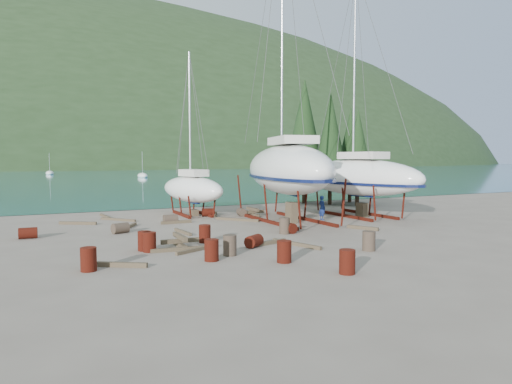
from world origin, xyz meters
name	(u,v)px	position (x,y,z in m)	size (l,w,h in m)	color
ground	(268,234)	(0.00, 0.00, 0.00)	(600.00, 600.00, 0.00)	#6A5E54
bay_water	(54,165)	(0.00, 315.00, 0.01)	(700.00, 700.00, 0.00)	#175A75
far_hill	(53,165)	(0.00, 320.00, 0.00)	(800.00, 360.00, 110.00)	#203319
far_house_center	(12,162)	(-20.00, 190.00, 2.92)	(6.60, 5.60, 5.60)	beige
far_house_right	(135,162)	(30.00, 190.00, 2.92)	(6.60, 5.60, 5.60)	beige
cypress_near_right	(330,140)	(12.50, 12.00, 5.79)	(3.60, 3.60, 10.00)	black
cypress_mid_right	(358,150)	(14.00, 10.00, 4.92)	(3.06, 3.06, 8.50)	black
cypress_back_left	(304,131)	(11.00, 14.00, 6.66)	(4.14, 4.14, 11.50)	black
cypress_far_right	(350,147)	(15.50, 13.00, 5.21)	(3.24, 3.24, 9.00)	black
moored_boat_mid	(143,176)	(10.00, 80.00, 0.39)	(2.00, 5.00, 6.05)	white
moored_boat_far	(50,173)	(-8.00, 110.00, 0.39)	(2.00, 5.00, 6.05)	white
large_sailboat_near	(287,169)	(3.35, 3.87, 3.47)	(7.07, 14.29, 21.61)	white
large_sailboat_far	(358,177)	(9.34, 4.10, 2.85)	(4.98, 11.41, 17.44)	white
small_sailboat_shore	(192,189)	(-1.19, 9.82, 1.96)	(3.88, 7.75, 11.87)	white
worker	(322,208)	(5.87, 3.45, 0.82)	(0.60, 0.39, 1.65)	navy
drum_0	(89,259)	(-9.82, -4.58, 0.44)	(0.58, 0.58, 0.88)	#601A10
drum_2	(28,233)	(-11.92, 4.06, 0.29)	(0.58, 0.58, 0.88)	#601A10
drum_3	(284,252)	(-2.67, -6.50, 0.44)	(0.58, 0.58, 0.88)	#601A10
drum_4	(208,212)	(-0.38, 8.64, 0.29)	(0.58, 0.58, 0.88)	#601A10
drum_5	(285,226)	(0.80, -0.38, 0.44)	(0.58, 0.58, 0.88)	#2D2823
drum_6	(289,228)	(1.13, -0.27, 0.29)	(0.58, 0.58, 0.88)	#601A10
drum_7	(347,262)	(-1.53, -9.06, 0.44)	(0.58, 0.58, 0.88)	#601A10
drum_8	(144,241)	(-7.17, -1.70, 0.44)	(0.58, 0.58, 0.88)	#601A10
drum_9	(171,219)	(-3.79, 6.27, 0.29)	(0.58, 0.58, 0.88)	#2D2823
drum_10	(212,250)	(-5.17, -4.96, 0.44)	(0.58, 0.58, 0.88)	#601A10
drum_11	(242,212)	(1.83, 7.74, 0.29)	(0.58, 0.58, 0.88)	#2D2823
drum_12	(254,241)	(-2.39, -3.14, 0.29)	(0.58, 0.58, 0.88)	#601A10
drum_13	(149,242)	(-7.02, -2.08, 0.44)	(0.58, 0.58, 0.88)	#601A10
drum_14	(205,234)	(-4.06, -1.00, 0.44)	(0.58, 0.58, 0.88)	#601A10
drum_15	(120,228)	(-7.33, 3.71, 0.29)	(0.58, 0.58, 0.88)	#2D2823
drum_16	(230,245)	(-4.10, -4.32, 0.44)	(0.58, 0.58, 0.88)	#2D2823
drum_17	(369,241)	(1.91, -6.10, 0.44)	(0.58, 0.58, 0.88)	#2D2823
timber_0	(105,216)	(-7.12, 11.34, 0.07)	(0.14, 2.64, 0.14)	brown
timber_1	(363,228)	(5.67, -1.05, 0.10)	(0.19, 1.92, 0.19)	brown
timber_2	(78,223)	(-9.17, 8.37, 0.09)	(0.19, 2.41, 0.19)	brown
timber_3	(197,249)	(-5.05, -2.82, 0.07)	(0.15, 2.51, 0.15)	brown
timber_4	(130,226)	(-6.41, 5.70, 0.09)	(0.17, 2.00, 0.17)	brown
timber_5	(296,244)	(-0.42, -3.66, 0.08)	(0.16, 3.00, 0.16)	brown
timber_6	(215,214)	(0.21, 8.84, 0.10)	(0.19, 2.12, 0.19)	brown
timber_7	(271,242)	(-1.34, -2.82, 0.09)	(0.17, 1.94, 0.17)	brown
timber_8	(176,222)	(-3.47, 6.09, 0.09)	(0.19, 1.97, 0.19)	brown
timber_10	(237,219)	(0.57, 5.62, 0.08)	(0.16, 3.15, 0.16)	brown
timber_11	(183,232)	(-4.21, 2.23, 0.08)	(0.15, 2.20, 0.15)	brown
timber_12	(178,249)	(-5.85, -2.47, 0.08)	(0.17, 2.41, 0.17)	brown
timber_14	(115,265)	(-8.85, -4.33, 0.09)	(0.18, 2.52, 0.18)	brown
timber_15	(118,220)	(-6.59, 9.15, 0.07)	(0.15, 2.89, 0.15)	brown
timber_17	(119,229)	(-7.25, 4.65, 0.08)	(0.16, 2.08, 0.16)	brown
timber_pile_fore	(180,241)	(-5.49, -1.62, 0.30)	(1.80, 1.80, 0.60)	brown
timber_pile_aft	(253,212)	(2.58, 7.44, 0.30)	(1.80, 1.80, 0.60)	brown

